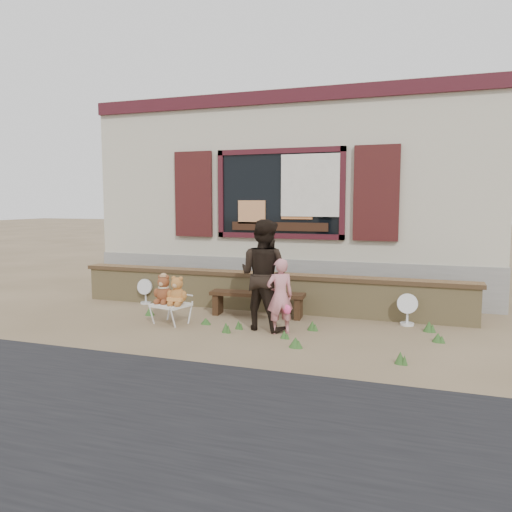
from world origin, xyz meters
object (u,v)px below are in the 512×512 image
at_px(teddy_bear_left, 164,289).
at_px(child, 280,296).
at_px(bench, 257,299).
at_px(adult, 264,275).
at_px(folding_chair, 171,306).
at_px(teddy_bear_right, 177,290).

distance_m(teddy_bear_left, child, 1.90).
bearing_deg(bench, teddy_bear_left, -148.89).
bearing_deg(child, adult, -61.67).
bearing_deg(bench, folding_chair, -144.70).
relative_size(folding_chair, teddy_bear_right, 1.34).
xyz_separation_m(teddy_bear_left, adult, (1.60, 0.15, 0.28)).
bearing_deg(bench, teddy_bear_right, -139.99).
bearing_deg(teddy_bear_right, bench, 57.83).
relative_size(teddy_bear_left, adult, 0.28).
bearing_deg(teddy_bear_right, child, 14.90).
relative_size(folding_chair, teddy_bear_left, 1.34).
xyz_separation_m(folding_chair, teddy_bear_right, (0.14, -0.03, 0.26)).
xyz_separation_m(bench, adult, (0.36, -0.74, 0.53)).
distance_m(folding_chair, teddy_bear_left, 0.29).
bearing_deg(folding_chair, teddy_bear_right, -0.00).
distance_m(bench, teddy_bear_left, 1.55).
distance_m(folding_chair, child, 1.79).
bearing_deg(adult, child, 164.89).
height_order(teddy_bear_left, adult, adult).
bearing_deg(folding_chair, adult, 20.31).
bearing_deg(child, teddy_bear_left, -33.16).
relative_size(bench, child, 1.47).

